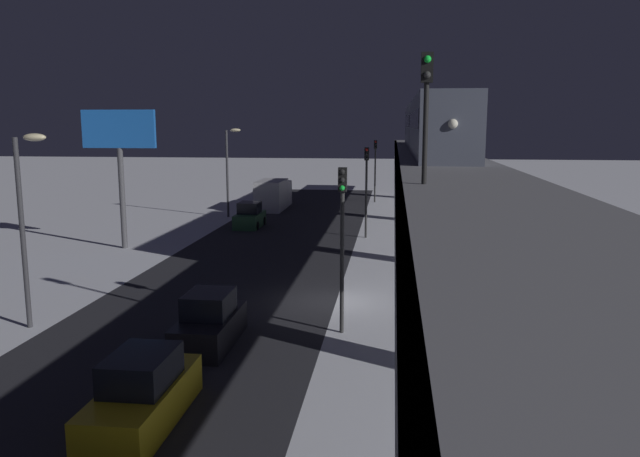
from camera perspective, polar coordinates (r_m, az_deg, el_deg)
The scene contains 15 objects.
ground_plane at distance 28.34m, azimuth 1.02°, elevation -6.76°, with size 240.00×240.00×0.00m, color white.
avenue_asphalt at distance 29.32m, azimuth -9.33°, elevation -6.33°, with size 11.00×97.13×0.01m, color #28282D.
elevated_railway at distance 27.30m, azimuth 11.96°, elevation 3.80°, with size 5.00×97.13×6.13m.
subway_train at distance 46.36m, azimuth 10.08°, elevation 9.36°, with size 2.94×36.87×3.40m.
rail_signal at distance 19.55m, azimuth 9.80°, elevation 12.04°, with size 0.36×0.41×4.00m.
sedan_green at distance 48.89m, azimuth -6.51°, elevation 1.06°, with size 1.91×4.07×1.97m.
sedan_black at distance 23.18m, azimuth -10.17°, elevation -8.61°, with size 1.80×4.18×1.97m.
sedan_yellow at distance 17.81m, azimuth -16.06°, elevation -14.58°, with size 1.80×4.69×1.97m.
box_truck at distance 59.35m, azimuth -4.32°, elevation 3.14°, with size 2.40×7.40×2.80m.
traffic_light_near at distance 23.27m, azimuth 2.07°, elevation 0.23°, with size 0.32×0.44×6.40m.
traffic_light_mid at distance 43.64m, azimuth 4.31°, elevation 4.59°, with size 0.32×0.44×6.40m.
traffic_light_far at distance 64.13m, azimuth 5.12°, elevation 6.16°, with size 0.32×0.44×6.40m.
commercial_billboard at distance 41.63m, azimuth -18.04°, elevation 7.54°, with size 4.80×0.36×8.90m.
street_lamp_near at distance 26.35m, azimuth -25.52°, elevation 1.75°, with size 1.35×0.44×7.65m.
street_lamp_far at distance 54.02m, azimuth -8.35°, elevation 6.12°, with size 1.35×0.44×7.65m.
Camera 1 is at (-2.71, 27.06, 7.97)m, focal length 34.65 mm.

